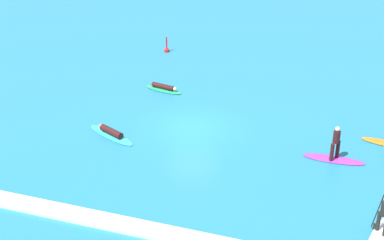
{
  "coord_description": "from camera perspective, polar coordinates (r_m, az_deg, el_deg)",
  "views": [
    {
      "loc": [
        8.58,
        -25.98,
        14.51
      ],
      "look_at": [
        0.0,
        0.0,
        0.5
      ],
      "focal_mm": 54.55,
      "sensor_mm": 36.0,
      "label": 1
    }
  ],
  "objects": [
    {
      "name": "surfer_on_teal_board",
      "position": [
        30.47,
        -7.93,
        -1.28
      ],
      "size": [
        3.22,
        1.99,
        0.44
      ],
      "rotation": [
        0.0,
        0.0,
        2.71
      ],
      "color": "#33C6CC",
      "rests_on": "ground_plane"
    },
    {
      "name": "wave_crest",
      "position": [
        23.95,
        -6.79,
        -10.13
      ],
      "size": [
        17.07,
        0.9,
        0.18
      ],
      "primitive_type": "cube",
      "color": "white",
      "rests_on": "ground_plane"
    },
    {
      "name": "surfer_on_green_board",
      "position": [
        35.37,
        -2.78,
        3.12
      ],
      "size": [
        2.52,
        1.14,
        0.41
      ],
      "rotation": [
        0.0,
        0.0,
        6.09
      ],
      "color": "#23B266",
      "rests_on": "ground_plane"
    },
    {
      "name": "surfer_on_white_board",
      "position": [
        24.34,
        18.06,
        -9.68
      ],
      "size": [
        1.3,
        2.94,
        2.11
      ],
      "rotation": [
        0.0,
        0.0,
        1.31
      ],
      "color": "white",
      "rests_on": "ground_plane"
    },
    {
      "name": "marker_buoy",
      "position": [
        41.56,
        -2.49,
        6.92
      ],
      "size": [
        0.37,
        0.37,
        1.19
      ],
      "color": "red",
      "rests_on": "ground_plane"
    },
    {
      "name": "ground_plane",
      "position": [
        30.97,
        -0.0,
        -0.82
      ],
      "size": [
        120.0,
        120.0,
        0.0
      ],
      "primitive_type": "plane",
      "color": "teal",
      "rests_on": "ground"
    },
    {
      "name": "surfer_on_purple_board",
      "position": [
        28.72,
        13.78,
        -2.97
      ],
      "size": [
        2.96,
        0.79,
        1.8
      ],
      "rotation": [
        0.0,
        0.0,
        3.16
      ],
      "color": "purple",
      "rests_on": "ground_plane"
    }
  ]
}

